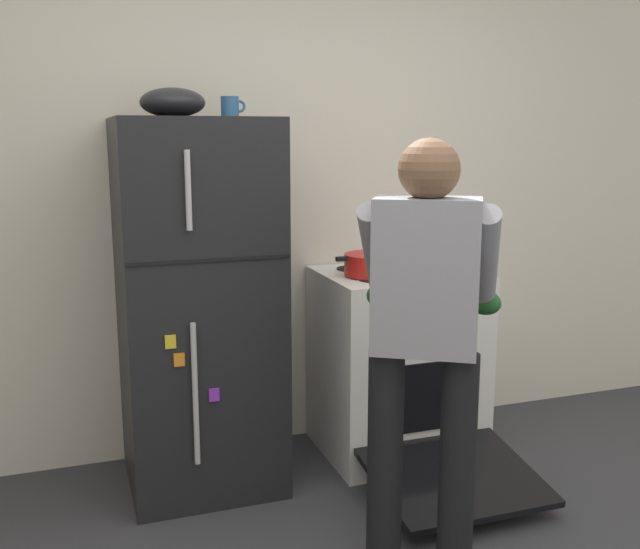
{
  "coord_description": "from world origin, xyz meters",
  "views": [
    {
      "loc": [
        -1.0,
        -1.65,
        1.61
      ],
      "look_at": [
        0.05,
        1.32,
        1.0
      ],
      "focal_mm": 40.8,
      "sensor_mm": 36.0,
      "label": 1
    }
  ],
  "objects_px": {
    "refrigerator": "(198,306)",
    "red_pot": "(373,264)",
    "person_cook": "(425,323)",
    "stove_range": "(398,365)",
    "pepper_mill": "(433,245)",
    "coffee_mug": "(230,107)",
    "mixing_bowl": "(173,103)"
  },
  "relations": [
    {
      "from": "stove_range",
      "to": "person_cook",
      "type": "distance_m",
      "value": 1.16
    },
    {
      "from": "refrigerator",
      "to": "red_pot",
      "type": "height_order",
      "value": "refrigerator"
    },
    {
      "from": "red_pot",
      "to": "coffee_mug",
      "type": "height_order",
      "value": "coffee_mug"
    },
    {
      "from": "coffee_mug",
      "to": "refrigerator",
      "type": "bearing_deg",
      "value": -164.6
    },
    {
      "from": "pepper_mill",
      "to": "mixing_bowl",
      "type": "height_order",
      "value": "mixing_bowl"
    },
    {
      "from": "stove_range",
      "to": "pepper_mill",
      "type": "relative_size",
      "value": 7.26
    },
    {
      "from": "red_pot",
      "to": "mixing_bowl",
      "type": "bearing_deg",
      "value": 176.9
    },
    {
      "from": "refrigerator",
      "to": "person_cook",
      "type": "height_order",
      "value": "refrigerator"
    },
    {
      "from": "pepper_mill",
      "to": "person_cook",
      "type": "bearing_deg",
      "value": -119.2
    },
    {
      "from": "pepper_mill",
      "to": "mixing_bowl",
      "type": "xyz_separation_m",
      "value": [
        -1.38,
        -0.2,
        0.72
      ]
    },
    {
      "from": "person_cook",
      "to": "pepper_mill",
      "type": "bearing_deg",
      "value": 60.8
    },
    {
      "from": "mixing_bowl",
      "to": "red_pot",
      "type": "bearing_deg",
      "value": -3.1
    },
    {
      "from": "refrigerator",
      "to": "pepper_mill",
      "type": "xyz_separation_m",
      "value": [
        1.3,
        0.2,
        0.19
      ]
    },
    {
      "from": "person_cook",
      "to": "red_pot",
      "type": "xyz_separation_m",
      "value": [
        0.21,
        0.95,
        0.04
      ]
    },
    {
      "from": "mixing_bowl",
      "to": "person_cook",
      "type": "bearing_deg",
      "value": -54.48
    },
    {
      "from": "refrigerator",
      "to": "person_cook",
      "type": "xyz_separation_m",
      "value": [
        0.63,
        -1.0,
        0.12
      ]
    },
    {
      "from": "pepper_mill",
      "to": "red_pot",
      "type": "bearing_deg",
      "value": -151.48
    },
    {
      "from": "stove_range",
      "to": "red_pot",
      "type": "distance_m",
      "value": 0.56
    },
    {
      "from": "pepper_mill",
      "to": "mixing_bowl",
      "type": "bearing_deg",
      "value": -171.77
    },
    {
      "from": "refrigerator",
      "to": "stove_range",
      "type": "relative_size",
      "value": 1.36
    },
    {
      "from": "red_pot",
      "to": "coffee_mug",
      "type": "relative_size",
      "value": 3.37
    },
    {
      "from": "person_cook",
      "to": "pepper_mill",
      "type": "height_order",
      "value": "person_cook"
    },
    {
      "from": "refrigerator",
      "to": "person_cook",
      "type": "distance_m",
      "value": 1.19
    },
    {
      "from": "stove_range",
      "to": "red_pot",
      "type": "height_order",
      "value": "red_pot"
    },
    {
      "from": "coffee_mug",
      "to": "mixing_bowl",
      "type": "xyz_separation_m",
      "value": [
        -0.26,
        -0.05,
        0.01
      ]
    },
    {
      "from": "red_pot",
      "to": "coffee_mug",
      "type": "bearing_deg",
      "value": 171.38
    },
    {
      "from": "refrigerator",
      "to": "red_pot",
      "type": "relative_size",
      "value": 4.45
    },
    {
      "from": "refrigerator",
      "to": "pepper_mill",
      "type": "distance_m",
      "value": 1.33
    },
    {
      "from": "person_cook",
      "to": "coffee_mug",
      "type": "distance_m",
      "value": 1.38
    },
    {
      "from": "person_cook",
      "to": "mixing_bowl",
      "type": "relative_size",
      "value": 5.76
    },
    {
      "from": "coffee_mug",
      "to": "mixing_bowl",
      "type": "distance_m",
      "value": 0.27
    },
    {
      "from": "refrigerator",
      "to": "mixing_bowl",
      "type": "height_order",
      "value": "mixing_bowl"
    }
  ]
}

